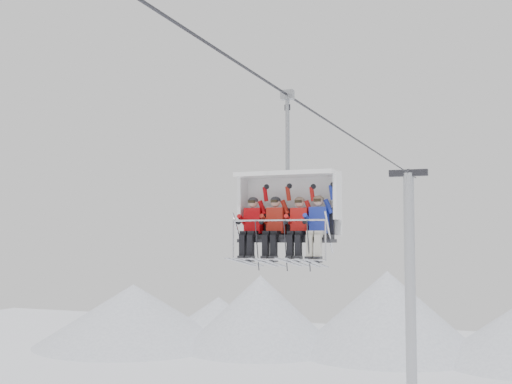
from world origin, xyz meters
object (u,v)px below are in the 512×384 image
(lift_tower_right, at_px, (411,318))
(skier_center_left, at_px, (274,226))
(skier_far_right, at_px, (318,225))
(chairlift_carrier, at_px, (289,206))
(skier_center_right, at_px, (299,226))
(skier_far_left, at_px, (252,226))

(lift_tower_right, xyz_separation_m, skier_center_left, (-0.27, -20.15, 4.43))
(lift_tower_right, distance_m, skier_far_right, 20.64)
(chairlift_carrier, height_order, skier_far_right, chairlift_carrier)
(chairlift_carrier, relative_size, skier_center_left, 2.36)
(skier_far_right, bearing_deg, chairlift_carrier, 158.52)
(skier_center_right, bearing_deg, skier_far_right, 0.34)
(chairlift_carrier, distance_m, skier_center_left, 0.62)
(skier_far_left, bearing_deg, chairlift_carrier, 20.12)
(skier_far_left, relative_size, skier_center_right, 1.00)
(skier_far_right, bearing_deg, skier_center_right, -179.66)
(lift_tower_right, bearing_deg, skier_far_left, -92.36)
(lift_tower_right, xyz_separation_m, skier_far_right, (0.77, -20.15, 4.43))
(skier_center_right, bearing_deg, chairlift_carrier, 136.22)
(skier_center_left, xyz_separation_m, skier_far_right, (1.04, 0.00, 0.00))
(chairlift_carrier, height_order, skier_far_left, chairlift_carrier)
(skier_center_left, height_order, skier_far_right, same)
(skier_far_left, height_order, skier_center_right, skier_far_left)
(skier_center_left, bearing_deg, skier_center_right, -0.26)
(chairlift_carrier, relative_size, skier_center_right, 2.36)
(skier_center_right, xyz_separation_m, skier_far_right, (0.45, 0.00, 0.01))
(chairlift_carrier, distance_m, skier_center_right, 0.65)
(skier_center_left, distance_m, skier_center_right, 0.59)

